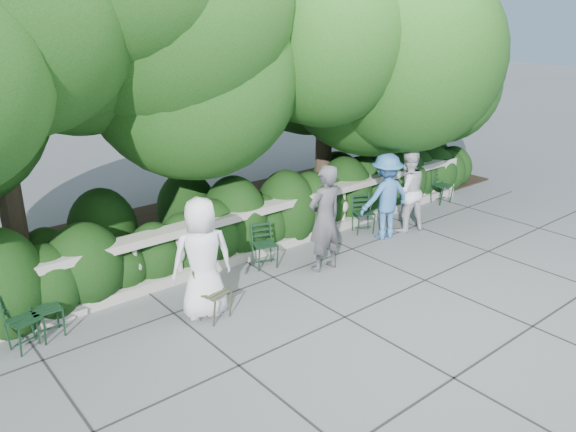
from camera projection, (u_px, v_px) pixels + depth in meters
ground at (324, 285)px, 9.75m from camera, size 90.00×90.00×0.00m
balustrade at (262, 230)px, 10.89m from camera, size 12.00×0.44×1.00m
shrub_hedge at (228, 235)px, 11.93m from camera, size 15.00×2.60×1.70m
tree_canopy at (244, 39)px, 11.12m from camera, size 15.04×6.52×6.78m
chair_a at (34, 351)px, 7.86m from camera, size 0.54×0.57×0.84m
chair_b at (53, 340)px, 8.13m from camera, size 0.45×0.49×0.84m
chair_d at (268, 270)px, 10.34m from camera, size 0.56×0.58×0.84m
chair_e at (365, 235)px, 11.95m from camera, size 0.60×0.62×0.84m
chair_f at (445, 204)px, 13.84m from camera, size 0.48×0.52×0.84m
chair_weathered at (222, 321)px, 8.61m from camera, size 0.54×0.57×0.84m
person_businessman at (202, 258)px, 8.51m from camera, size 1.07×0.85×1.91m
person_woman_grey at (325, 218)px, 10.04m from camera, size 0.73×0.48×1.98m
person_casual_man at (407, 191)px, 11.92m from camera, size 1.03×0.91×1.78m
person_older_blue at (386, 197)px, 11.52m from camera, size 1.27×0.89×1.80m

